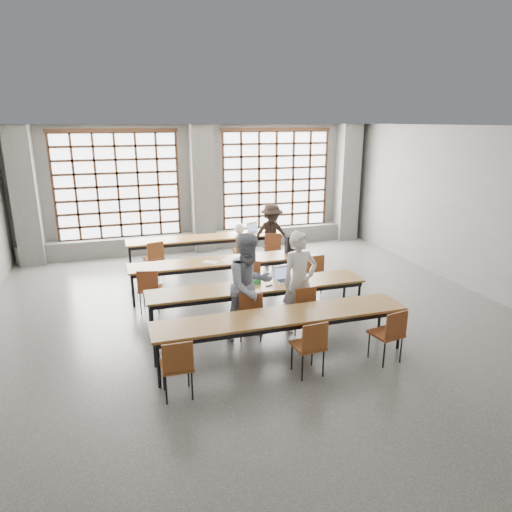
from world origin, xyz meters
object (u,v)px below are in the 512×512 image
Objects in this scene: mouse at (307,279)px; chair_mid_left at (149,286)px; student_male at (299,282)px; student_back at (271,234)px; backpack at (293,245)px; chair_back_right at (272,245)px; desk_row_a at (206,239)px; red_pouch at (177,362)px; chair_near_left at (177,363)px; laptop_front at (284,277)px; chair_mid_centre at (250,276)px; student_female at (250,286)px; desk_row_b at (224,263)px; chair_front_right at (302,304)px; chair_mid_right at (313,270)px; laptop_back at (254,230)px; chair_near_right at (390,331)px; desk_row_d at (282,319)px; chair_front_left at (251,310)px; chair_back_mid at (243,248)px; chair_near_mid at (311,343)px; chair_back_left at (154,255)px; plastic_bag at (239,229)px; green_box at (254,282)px; desk_row_c at (258,289)px; phone at (269,286)px.

chair_mid_left is at bearing 158.63° from mouse.
student_male is 1.13× the size of student_back.
chair_back_right is at bearing 90.29° from backpack.
desk_row_a is 20.00× the size of red_pouch.
chair_near_left is 2.26× the size of laptop_front.
red_pouch is (-1.90, -2.99, -0.04)m from chair_mid_centre.
student_female reaches higher than student_back.
desk_row_b is 20.00× the size of red_pouch.
chair_mid_right is at bearing 60.55° from chair_front_right.
laptop_back reaches higher than chair_mid_left.
chair_mid_left is at bearing -158.86° from desk_row_b.
laptop_back is (-0.35, 5.90, 0.25)m from chair_near_right.
desk_row_a is 4.55× the size of chair_near_right.
desk_row_d is 0.80m from chair_front_left.
chair_back_mid reaches higher than desk_row_b.
chair_front_left is 1.45m from chair_near_mid.
desk_row_b is at bearing 114.82° from chair_near_right.
chair_mid_right and chair_front_left have the same top height.
laptop_back reaches higher than chair_near_left.
student_male is (0.64, 0.86, 0.23)m from desk_row_d.
chair_mid_left is 0.56× the size of student_back.
chair_near_mid is at bearing 0.01° from chair_near_left.
chair_back_mid is 2.20× the size of backpack.
laptop_back is at bearing 72.26° from chair_front_left.
student_male reaches higher than student_back.
chair_mid_left reaches higher than desk_row_b.
laptop_front is at bearing 40.39° from chair_front_left.
laptop_back is (2.87, 5.91, 0.25)m from chair_near_left.
chair_back_left is at bearing 146.13° from chair_mid_right.
laptop_front is at bearing -92.49° from plastic_bag.
mouse reaches higher than desk_row_d.
desk_row_b is 2.23× the size of student_male.
green_box is at bearing -87.80° from desk_row_a.
chair_back_left and chair_front_right have the same top height.
chair_mid_right is 2.20× the size of backpack.
desk_row_c is at bearing -63.71° from chair_back_left.
chair_near_mid is at bearing -71.41° from chair_back_left.
chair_front_left is at bearing -105.86° from chair_mid_centre.
chair_near_mid is 1.60m from student_male.
student_male is at bearing -84.73° from laptop_front.
laptop_back is 3.51× the size of phone.
chair_back_mid is 5.61m from red_pouch.
phone reaches higher than desk_row_b.
desk_row_b is at bearing 96.41° from green_box.
chair_near_left is (-1.54, -5.80, -0.13)m from desk_row_a.
chair_back_mid is at bearing 65.29° from red_pouch.
chair_near_left is (-2.35, -1.36, 0.00)m from chair_front_right.
desk_row_b is 4.55× the size of chair_near_right.
backpack reaches higher than chair_back_left.
backpack reaches higher than phone.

